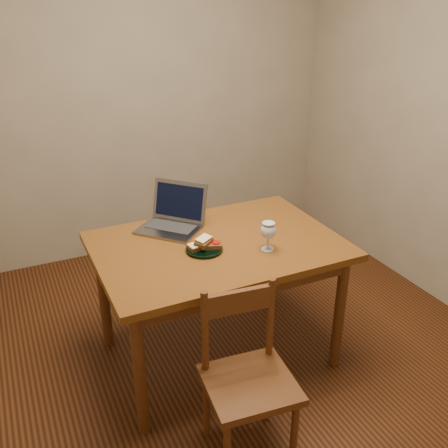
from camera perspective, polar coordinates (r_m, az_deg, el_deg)
name	(u,v)px	position (r m, az deg, el deg)	size (l,w,h in m)	color
floor	(226,355)	(3.08, 0.25, -14.75)	(3.20, 3.20, 0.02)	black
back_wall	(135,89)	(3.94, -10.18, 14.95)	(3.20, 0.02, 2.60)	gray
table	(218,257)	(2.72, -0.72, -3.76)	(1.30, 0.90, 0.74)	#48250C
chair	(248,372)	(2.28, 2.75, -16.52)	(0.42, 0.41, 0.41)	#41260D
plate	(204,249)	(2.59, -2.27, -2.92)	(0.19, 0.19, 0.02)	black
sandwich_cheese	(198,246)	(2.58, -3.02, -2.51)	(0.10, 0.06, 0.03)	#381E0C
sandwich_tomato	(211,244)	(2.59, -1.44, -2.35)	(0.11, 0.06, 0.03)	#381E0C
sandwich_top	(204,241)	(2.58, -2.33, -1.97)	(0.10, 0.06, 0.03)	#381E0C
milk_glass	(268,236)	(2.58, 5.06, -1.40)	(0.08, 0.08, 0.16)	white
laptop	(174,216)	(2.86, -5.76, 0.93)	(0.45, 0.45, 0.24)	slate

